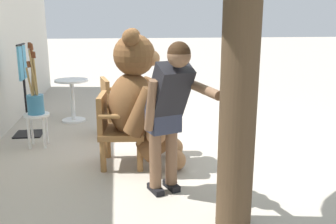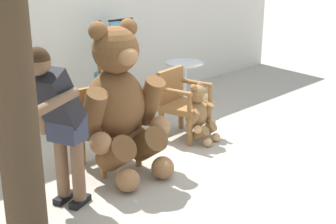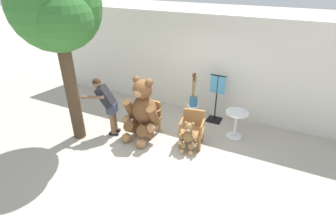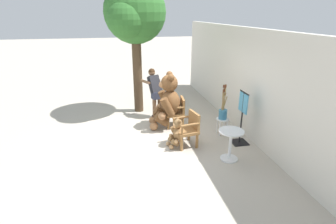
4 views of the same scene
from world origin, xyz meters
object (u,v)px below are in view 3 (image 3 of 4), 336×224
object	(u,v)px
person_visitor	(107,102)
patio_tree	(57,10)
teddy_bear_small	(189,137)
brush_bucket	(193,99)
round_side_table	(236,122)
wooden_chair_right	(192,127)
teddy_bear_large	(142,110)
clothing_display_stand	(216,97)
wooden_chair_left	(149,116)
white_stool	(193,109)

from	to	relation	value
person_visitor	patio_tree	size ratio (longest dim) A/B	0.37
person_visitor	teddy_bear_small	bearing A→B (deg)	5.73
brush_bucket	round_side_table	size ratio (longest dim) A/B	1.33
round_side_table	brush_bucket	bearing A→B (deg)	165.24
wooden_chair_right	patio_tree	xyz separation A→B (m)	(-2.63, -1.01, 2.61)
teddy_bear_large	round_side_table	xyz separation A→B (m)	(2.09, 1.01, -0.34)
teddy_bear_small	brush_bucket	distance (m)	1.46
teddy_bear_small	clothing_display_stand	size ratio (longest dim) A/B	0.55
teddy_bear_small	patio_tree	world-z (taller)	patio_tree
teddy_bear_small	clothing_display_stand	bearing A→B (deg)	84.62
patio_tree	teddy_bear_small	bearing A→B (deg)	15.38
wooden_chair_left	teddy_bear_small	bearing A→B (deg)	-12.95
teddy_bear_small	patio_tree	xyz separation A→B (m)	(-2.65, -0.73, 2.71)
wooden_chair_left	teddy_bear_large	xyz separation A→B (m)	(-0.01, -0.27, 0.32)
round_side_table	white_stool	bearing A→B (deg)	165.20
wooden_chair_left	wooden_chair_right	xyz separation A→B (m)	(1.20, -0.00, 0.00)
teddy_bear_large	white_stool	distance (m)	1.64
brush_bucket	clothing_display_stand	world-z (taller)	brush_bucket
teddy_bear_large	teddy_bear_small	bearing A→B (deg)	-0.64
white_stool	patio_tree	xyz separation A→B (m)	(-2.24, -2.09, 2.72)
wooden_chair_left	round_side_table	distance (m)	2.21
wooden_chair_left	brush_bucket	bearing A→B (deg)	53.26
patio_tree	clothing_display_stand	world-z (taller)	patio_tree
brush_bucket	round_side_table	xyz separation A→B (m)	(1.27, -0.34, -0.23)
brush_bucket	patio_tree	bearing A→B (deg)	-136.91
white_stool	person_visitor	bearing A→B (deg)	-137.30
wooden_chair_left	clothing_display_stand	world-z (taller)	clothing_display_stand
white_stool	round_side_table	world-z (taller)	round_side_table
teddy_bear_large	brush_bucket	distance (m)	1.58
wooden_chair_right	patio_tree	bearing A→B (deg)	-159.03
wooden_chair_left	teddy_bear_small	xyz separation A→B (m)	(1.22, -0.28, -0.10)
round_side_table	patio_tree	world-z (taller)	patio_tree
wooden_chair_left	patio_tree	xyz separation A→B (m)	(-1.43, -1.01, 2.61)
wooden_chair_right	clothing_display_stand	bearing A→B (deg)	82.75
wooden_chair_left	teddy_bear_large	distance (m)	0.42
brush_bucket	wooden_chair_right	bearing A→B (deg)	-69.82
teddy_bear_large	round_side_table	size ratio (longest dim) A/B	2.23
teddy_bear_small	round_side_table	distance (m)	1.34
person_visitor	patio_tree	xyz separation A→B (m)	(-0.53, -0.52, 2.17)
brush_bucket	clothing_display_stand	bearing A→B (deg)	24.45
wooden_chair_left	person_visitor	bearing A→B (deg)	-151.18
wooden_chair_right	round_side_table	distance (m)	1.15
wooden_chair_left	brush_bucket	distance (m)	1.37
teddy_bear_large	teddy_bear_small	size ratio (longest dim) A/B	2.15
wooden_chair_right	clothing_display_stand	xyz separation A→B (m)	(0.17, 1.34, 0.26)
person_visitor	clothing_display_stand	size ratio (longest dim) A/B	1.12
person_visitor	brush_bucket	xyz separation A→B (m)	(1.70, 1.58, -0.23)
patio_tree	teddy_bear_large	bearing A→B (deg)	27.70
teddy_bear_large	brush_bucket	world-z (taller)	teddy_bear_large
clothing_display_stand	round_side_table	bearing A→B (deg)	-40.11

